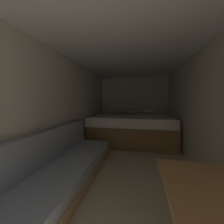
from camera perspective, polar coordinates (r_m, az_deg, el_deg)
ground_plane at (r=2.71m, az=5.58°, el=-21.94°), size 7.52×7.52×0.00m
wall_back at (r=5.21m, az=8.77°, el=2.63°), size 2.52×0.05×2.08m
wall_left at (r=2.84m, az=-19.97°, el=0.81°), size 0.05×5.52×2.08m
wall_right at (r=2.62m, az=33.79°, el=0.02°), size 0.05×5.52×2.08m
ceiling_slab at (r=2.59m, az=5.98°, el=24.69°), size 2.52×5.52×0.05m
bed at (r=4.30m, az=8.07°, el=-6.39°), size 2.30×1.85×0.94m
sofa_left at (r=2.22m, az=-22.21°, el=-22.20°), size 0.75×2.86×0.77m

